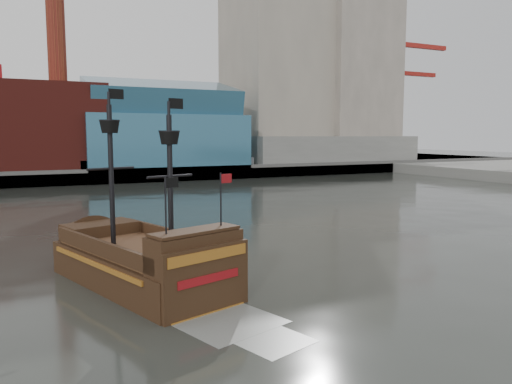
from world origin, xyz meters
TOP-DOWN VIEW (x-y plane):
  - ground at (0.00, 0.00)m, footprint 400.00×400.00m
  - promenade_far at (0.00, 92.00)m, footprint 220.00×60.00m
  - seawall at (0.00, 62.50)m, footprint 220.00×1.00m
  - skyline at (5.21, 84.56)m, footprint 149.00×45.00m
  - crane_a at (78.63, 82.00)m, footprint 22.50×4.00m
  - crane_b at (88.23, 92.00)m, footprint 19.10×4.00m
  - pirate_ship at (-9.96, 2.51)m, footprint 8.93×16.14m

SIDE VIEW (x-z plane):
  - ground at x=0.00m, z-range 0.00..0.00m
  - promenade_far at x=0.00m, z-range 0.00..2.00m
  - pirate_ship at x=-9.96m, z-range -4.74..6.84m
  - seawall at x=0.00m, z-range 0.00..2.60m
  - crane_b at x=88.23m, z-range 2.45..28.70m
  - crane_a at x=78.63m, z-range 2.99..35.24m
  - skyline at x=5.21m, z-range -6.45..55.55m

